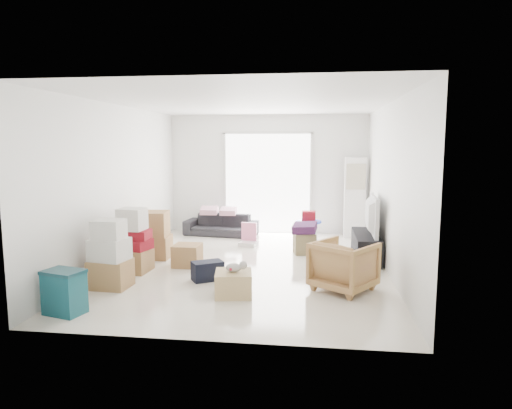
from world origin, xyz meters
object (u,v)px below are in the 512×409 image
Objects in this scene: ac_tower at (355,198)px; armchair at (344,263)px; sofa at (221,221)px; ottoman at (304,243)px; kids_table at (309,220)px; storage_bins at (64,292)px; television at (366,229)px; tv_console at (366,246)px; wood_crate at (234,283)px.

armchair is at bearing -96.86° from ac_tower.
sofa is 4.39m from armchair.
ottoman is 1.04m from kids_table.
sofa is 2.98× the size of storage_bins.
sofa is at bearing 61.14° from television.
tv_console is at bearing -51.14° from kids_table.
armchair is at bearing 15.46° from wood_crate.
ottoman is (1.90, -1.50, -0.12)m from sofa.
ottoman is at bearing 77.49° from television.
ottoman is 0.59× the size of kids_table.
storage_bins is (-3.90, -3.17, 0.04)m from tv_console.
tv_console is 3.00m from wood_crate.
ac_tower is at bearing 10.32° from sofa.
armchair is 3.16m from kids_table.
armchair is at bearing -74.28° from ottoman.
wood_crate is at bearing 26.02° from storage_bins.
sofa is (-3.00, 1.79, -0.22)m from television.
ac_tower reaches higher than armchair.
ac_tower is 3.57× the size of wood_crate.
tv_console is at bearing 48.31° from wood_crate.
sofa reaches higher than television.
tv_console reaches higher than ottoman.
kids_table is (1.97, -0.50, 0.15)m from sofa.
tv_console is 0.31m from television.
sofa reaches higher than storage_bins.
wood_crate is at bearing 140.22° from television.
television is 3.50m from sofa.
tv_console is 1.13m from ottoman.
wood_crate is (-0.96, -3.52, -0.31)m from kids_table.
wood_crate is (-0.90, -2.52, -0.03)m from ottoman.
wood_crate is at bearing -105.25° from kids_table.
ac_tower is 2.27× the size of armchair.
television is 2.41× the size of wood_crate.
storage_bins is at bearing -92.89° from sofa.
sofa is at bearing 165.67° from kids_table.
television is at bearing -69.67° from armchair.
television is 0.73× the size of sofa.
ac_tower is 1.27× the size of tv_console.
wood_crate is at bearing -68.58° from sofa.
kids_table is (-0.98, -0.65, -0.41)m from ac_tower.
storage_bins reaches higher than tv_console.
storage_bins is (-3.90, -3.17, -0.27)m from television.
storage_bins reaches higher than wood_crate.
sofa is 3.28× the size of wood_crate.
tv_console is at bearing -88.52° from ac_tower.
sofa is 2.43m from ottoman.
ac_tower is 1.25m from kids_table.
kids_table reaches higher than wood_crate.
ottoman is at bearing -38.57° from armchair.
ac_tower is 2.67× the size of kids_table.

